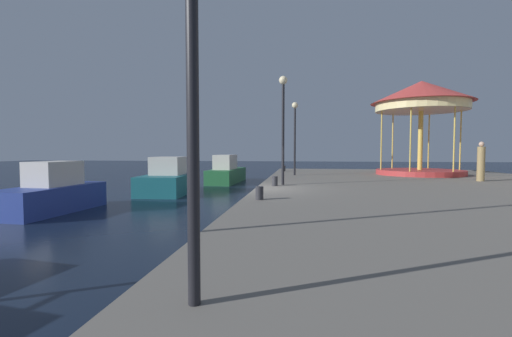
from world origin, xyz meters
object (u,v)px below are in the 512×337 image
(lamp_post_far_end, at_px, (295,125))
(person_mid_promenade, at_px, (481,163))
(motorboat_blue, at_px, (52,193))
(carousel, at_px, (421,105))
(bollard_center, at_px, (284,168))
(motorboat_green, at_px, (226,172))
(bollard_south, at_px, (275,181))
(lamp_post_near_edge, at_px, (192,0))
(motorboat_teal, at_px, (169,180))
(lamp_post_mid_promenade, at_px, (283,111))
(bollard_north, at_px, (259,193))

(lamp_post_far_end, relative_size, person_mid_promenade, 2.28)
(motorboat_blue, xyz_separation_m, carousel, (16.22, 10.75, 4.34))
(bollard_center, bearing_deg, carousel, -16.57)
(motorboat_blue, distance_m, carousel, 19.93)
(motorboat_green, height_order, bollard_south, motorboat_green)
(lamp_post_near_edge, bearing_deg, motorboat_green, 101.50)
(carousel, xyz_separation_m, lamp_post_near_edge, (-8.10, -19.37, -1.38))
(motorboat_green, xyz_separation_m, lamp_post_far_end, (4.86, -3.25, 3.03))
(motorboat_teal, distance_m, carousel, 15.49)
(motorboat_teal, relative_size, lamp_post_far_end, 1.05)
(motorboat_green, relative_size, lamp_post_mid_promenade, 1.19)
(motorboat_blue, height_order, bollard_north, motorboat_blue)
(lamp_post_far_end, bearing_deg, carousel, 10.62)
(lamp_post_near_edge, distance_m, bollard_north, 7.74)
(bollard_center, relative_size, person_mid_promenade, 0.21)
(motorboat_green, bearing_deg, lamp_post_mid_promenade, -64.04)
(motorboat_teal, relative_size, lamp_post_near_edge, 1.09)
(motorboat_blue, height_order, lamp_post_near_edge, lamp_post_near_edge)
(lamp_post_near_edge, relative_size, person_mid_promenade, 2.20)
(lamp_post_far_end, relative_size, bollard_south, 10.83)
(bollard_north, bearing_deg, lamp_post_near_edge, -87.98)
(motorboat_green, relative_size, bollard_center, 13.81)
(lamp_post_mid_promenade, bearing_deg, motorboat_green, 115.96)
(carousel, height_order, lamp_post_mid_promenade, carousel)
(motorboat_green, bearing_deg, motorboat_teal, -104.39)
(bollard_north, height_order, bollard_center, same)
(bollard_north, bearing_deg, lamp_post_mid_promenade, 84.69)
(bollard_south, relative_size, person_mid_promenade, 0.21)
(carousel, xyz_separation_m, bollard_north, (-8.36, -12.12, -4.04))
(motorboat_teal, bearing_deg, bollard_north, -52.10)
(motorboat_green, relative_size, lamp_post_far_end, 1.28)
(carousel, height_order, bollard_center, carousel)
(lamp_post_near_edge, height_order, lamp_post_far_end, lamp_post_far_end)
(lamp_post_mid_promenade, xyz_separation_m, bollard_north, (-0.44, -4.71, -2.94))
(motorboat_green, distance_m, bollard_south, 10.63)
(bollard_south, relative_size, bollard_center, 1.00)
(lamp_post_near_edge, relative_size, lamp_post_mid_promenade, 0.90)
(bollard_south, bearing_deg, person_mid_promenade, 20.23)
(motorboat_blue, relative_size, carousel, 0.73)
(motorboat_blue, xyz_separation_m, lamp_post_far_end, (8.67, 9.33, 3.06))
(bollard_north, bearing_deg, bollard_south, 88.17)
(bollard_north, bearing_deg, motorboat_blue, 170.11)
(lamp_post_near_edge, distance_m, lamp_post_mid_promenade, 11.98)
(bollard_north, xyz_separation_m, bollard_south, (0.13, 4.19, 0.00))
(bollard_north, distance_m, person_mid_promenade, 12.49)
(person_mid_promenade, bearing_deg, lamp_post_near_edge, -122.41)
(lamp_post_near_edge, bearing_deg, lamp_post_far_end, 88.25)
(motorboat_green, height_order, carousel, carousel)
(lamp_post_far_end, bearing_deg, bollard_north, -94.31)
(carousel, distance_m, lamp_post_mid_promenade, 10.89)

